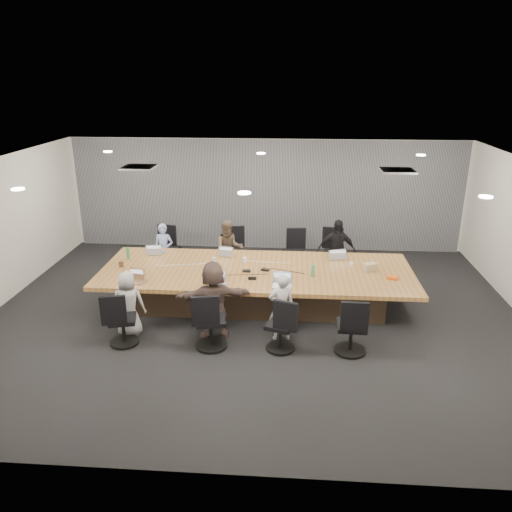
# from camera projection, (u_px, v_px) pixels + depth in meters

# --- Properties ---
(floor) EXTENTS (10.00, 8.00, 0.00)m
(floor) POSITION_uv_depth(u_px,v_px,m) (254.00, 315.00, 9.43)
(floor) COLOR black
(floor) RESTS_ON ground
(ceiling) EXTENTS (10.00, 8.00, 0.00)m
(ceiling) POSITION_uv_depth(u_px,v_px,m) (254.00, 167.00, 8.46)
(ceiling) COLOR white
(ceiling) RESTS_ON wall_back
(wall_back) EXTENTS (10.00, 0.00, 2.80)m
(wall_back) POSITION_uv_depth(u_px,v_px,m) (266.00, 195.00, 12.69)
(wall_back) COLOR beige
(wall_back) RESTS_ON ground
(wall_front) EXTENTS (10.00, 0.00, 2.80)m
(wall_front) POSITION_uv_depth(u_px,v_px,m) (225.00, 369.00, 5.20)
(wall_front) COLOR beige
(wall_front) RESTS_ON ground
(curtain) EXTENTS (9.80, 0.04, 2.80)m
(curtain) POSITION_uv_depth(u_px,v_px,m) (266.00, 195.00, 12.62)
(curtain) COLOR slate
(curtain) RESTS_ON ground
(conference_table) EXTENTS (6.00, 2.20, 0.74)m
(conference_table) POSITION_uv_depth(u_px,v_px,m) (256.00, 285.00, 9.76)
(conference_table) COLOR #423023
(conference_table) RESTS_ON ground
(chair_0) EXTENTS (0.68, 0.68, 0.84)m
(chair_0) POSITION_uv_depth(u_px,v_px,m) (168.00, 253.00, 11.49)
(chair_0) COLOR black
(chair_0) RESTS_ON ground
(chair_1) EXTENTS (0.70, 0.70, 0.84)m
(chair_1) POSITION_uv_depth(u_px,v_px,m) (231.00, 254.00, 11.39)
(chair_1) COLOR black
(chair_1) RESTS_ON ground
(chair_2) EXTENTS (0.61, 0.61, 0.81)m
(chair_2) POSITION_uv_depth(u_px,v_px,m) (294.00, 256.00, 11.30)
(chair_2) COLOR black
(chair_2) RESTS_ON ground
(chair_3) EXTENTS (0.69, 0.69, 0.87)m
(chair_3) POSITION_uv_depth(u_px,v_px,m) (334.00, 256.00, 11.22)
(chair_3) COLOR black
(chair_3) RESTS_ON ground
(chair_4) EXTENTS (0.62, 0.62, 0.75)m
(chair_4) POSITION_uv_depth(u_px,v_px,m) (123.00, 324.00, 8.32)
(chair_4) COLOR black
(chair_4) RESTS_ON ground
(chair_5) EXTENTS (0.66, 0.66, 0.83)m
(chair_5) POSITION_uv_depth(u_px,v_px,m) (211.00, 325.00, 8.20)
(chair_5) COLOR black
(chair_5) RESTS_ON ground
(chair_6) EXTENTS (0.64, 0.64, 0.74)m
(chair_6) POSITION_uv_depth(u_px,v_px,m) (281.00, 329.00, 8.14)
(chair_6) COLOR black
(chair_6) RESTS_ON ground
(chair_7) EXTENTS (0.56, 0.56, 0.80)m
(chair_7) POSITION_uv_depth(u_px,v_px,m) (351.00, 330.00, 8.05)
(chair_7) COLOR black
(chair_7) RESTS_ON ground
(person_0) EXTENTS (0.46, 0.32, 1.20)m
(person_0) POSITION_uv_depth(u_px,v_px,m) (164.00, 250.00, 11.10)
(person_0) COLOR #8B9FD4
(person_0) RESTS_ON ground
(laptop_0) EXTENTS (0.35, 0.26, 0.02)m
(laptop_0) POSITION_uv_depth(u_px,v_px,m) (157.00, 252.00, 10.53)
(laptop_0) COLOR #B2B2B7
(laptop_0) RESTS_ON conference_table
(person_1) EXTENTS (0.74, 0.63, 1.32)m
(person_1) POSITION_uv_depth(u_px,v_px,m) (229.00, 249.00, 10.98)
(person_1) COLOR brown
(person_1) RESTS_ON ground
(laptop_1) EXTENTS (0.32, 0.24, 0.02)m
(laptop_1) POSITION_uv_depth(u_px,v_px,m) (226.00, 254.00, 10.43)
(laptop_1) COLOR #B2B2B7
(laptop_1) RESTS_ON conference_table
(person_3) EXTENTS (0.81, 0.34, 1.39)m
(person_3) POSITION_uv_depth(u_px,v_px,m) (336.00, 250.00, 10.81)
(person_3) COLOR black
(person_3) RESTS_ON ground
(laptop_3) EXTENTS (0.40, 0.31, 0.02)m
(laptop_3) POSITION_uv_depth(u_px,v_px,m) (339.00, 257.00, 10.27)
(laptop_3) COLOR #B2B2B7
(laptop_3) RESTS_ON conference_table
(person_4) EXTENTS (0.59, 0.41, 1.16)m
(person_4) POSITION_uv_depth(u_px,v_px,m) (128.00, 303.00, 8.57)
(person_4) COLOR #A6A6A6
(person_4) RESTS_ON ground
(laptop_4) EXTENTS (0.33, 0.26, 0.02)m
(laptop_4) POSITION_uv_depth(u_px,v_px,m) (137.00, 282.00, 9.03)
(laptop_4) COLOR #8C6647
(laptop_4) RESTS_ON conference_table
(person_5) EXTENTS (1.35, 0.69, 1.39)m
(person_5) POSITION_uv_depth(u_px,v_px,m) (214.00, 300.00, 8.43)
(person_5) COLOR brown
(person_5) RESTS_ON ground
(laptop_5) EXTENTS (0.35, 0.27, 0.02)m
(laptop_5) POSITION_uv_depth(u_px,v_px,m) (218.00, 284.00, 8.93)
(laptop_5) COLOR #B2B2B7
(laptop_5) RESTS_ON conference_table
(person_6) EXTENTS (0.49, 0.37, 1.20)m
(person_6) POSITION_uv_depth(u_px,v_px,m) (281.00, 307.00, 8.39)
(person_6) COLOR #B2B2B4
(person_6) RESTS_ON ground
(laptop_6) EXTENTS (0.35, 0.25, 0.02)m
(laptop_6) POSITION_uv_depth(u_px,v_px,m) (282.00, 286.00, 8.85)
(laptop_6) COLOR #B2B2B7
(laptop_6) RESTS_ON conference_table
(bottle_green_left) EXTENTS (0.07, 0.07, 0.24)m
(bottle_green_left) POSITION_uv_depth(u_px,v_px,m) (128.00, 253.00, 10.14)
(bottle_green_left) COLOR #348851
(bottle_green_left) RESTS_ON conference_table
(bottle_green_right) EXTENTS (0.08, 0.08, 0.23)m
(bottle_green_right) POSITION_uv_depth(u_px,v_px,m) (313.00, 271.00, 9.26)
(bottle_green_right) COLOR #348851
(bottle_green_right) RESTS_ON conference_table
(bottle_clear) EXTENTS (0.09, 0.09, 0.23)m
(bottle_clear) POSITION_uv_depth(u_px,v_px,m) (214.00, 263.00, 9.62)
(bottle_clear) COLOR silver
(bottle_clear) RESTS_ON conference_table
(cup_white_far) EXTENTS (0.09, 0.09, 0.11)m
(cup_white_far) POSITION_uv_depth(u_px,v_px,m) (245.00, 260.00, 9.97)
(cup_white_far) COLOR white
(cup_white_far) RESTS_ON conference_table
(cup_white_near) EXTENTS (0.09, 0.09, 0.09)m
(cup_white_near) POSITION_uv_depth(u_px,v_px,m) (351.00, 264.00, 9.75)
(cup_white_near) COLOR white
(cup_white_near) RESTS_ON conference_table
(mug_brown) EXTENTS (0.12, 0.12, 0.12)m
(mug_brown) POSITION_uv_depth(u_px,v_px,m) (121.00, 264.00, 9.76)
(mug_brown) COLOR brown
(mug_brown) RESTS_ON conference_table
(mic_left) EXTENTS (0.15, 0.10, 0.03)m
(mic_left) POSITION_uv_depth(u_px,v_px,m) (247.00, 271.00, 9.52)
(mic_left) COLOR black
(mic_left) RESTS_ON conference_table
(mic_right) EXTENTS (0.18, 0.15, 0.03)m
(mic_right) POSITION_uv_depth(u_px,v_px,m) (265.00, 270.00, 9.58)
(mic_right) COLOR black
(mic_right) RESTS_ON conference_table
(stapler) EXTENTS (0.15, 0.04, 0.06)m
(stapler) POSITION_uv_depth(u_px,v_px,m) (252.00, 278.00, 9.14)
(stapler) COLOR black
(stapler) RESTS_ON conference_table
(canvas_bag) EXTENTS (0.29, 0.25, 0.13)m
(canvas_bag) POSITION_uv_depth(u_px,v_px,m) (370.00, 267.00, 9.58)
(canvas_bag) COLOR tan
(canvas_bag) RESTS_ON conference_table
(snack_packet) EXTENTS (0.23, 0.19, 0.04)m
(snack_packet) POSITION_uv_depth(u_px,v_px,m) (393.00, 278.00, 9.18)
(snack_packet) COLOR #E1520C
(snack_packet) RESTS_ON conference_table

